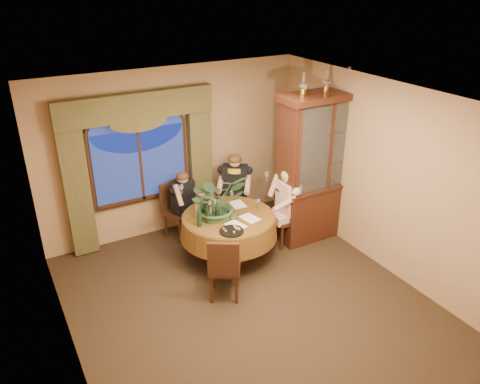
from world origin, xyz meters
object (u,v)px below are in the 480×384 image
wine_bottle_0 (217,209)px  wine_bottle_5 (197,208)px  person_pink (288,207)px  olive_bowl (233,216)px  person_scarf (235,191)px  wine_bottle_2 (205,205)px  person_back (183,205)px  centerpiece_plant (216,180)px  china_cabinet (320,167)px  wine_bottle_1 (199,216)px  dining_table (229,237)px  oil_lamp_center (327,81)px  chair_back (179,211)px  oil_lamp_left (303,84)px  wine_bottle_3 (208,213)px  chair_front_left (225,266)px  chair_back_right (232,203)px  chair_right (286,217)px  oil_lamp_right (349,78)px  wine_bottle_4 (209,208)px  stoneware_vase (216,207)px

wine_bottle_0 → wine_bottle_5: size_ratio=1.00×
person_pink → olive_bowl: bearing=95.4°
person_scarf → wine_bottle_2: (-0.88, -0.68, 0.24)m
person_back → wine_bottle_0: bearing=78.6°
centerpiece_plant → person_back: bearing=104.2°
centerpiece_plant → person_scarf: bearing=46.1°
china_cabinet → person_back: size_ratio=2.04×
person_pink → olive_bowl: (-1.02, -0.03, 0.12)m
wine_bottle_1 → centerpiece_plant: bearing=26.7°
person_back → centerpiece_plant: (0.21, -0.83, 0.72)m
dining_table → person_pink: person_pink is taller
oil_lamp_center → chair_back: size_ratio=0.35×
oil_lamp_left → wine_bottle_2: 2.31m
oil_lamp_left → wine_bottle_3: oil_lamp_left is taller
chair_front_left → person_pink: (1.55, 0.75, 0.18)m
chair_front_left → centerpiece_plant: (0.36, 0.93, 0.85)m
chair_back_right → person_pink: (0.54, -0.90, 0.18)m
chair_back → person_scarf: 1.03m
chair_back_right → wine_bottle_0: 1.19m
chair_right → wine_bottle_3: wine_bottle_3 is taller
chair_back_right → dining_table: bearing=90.0°
oil_lamp_left → wine_bottle_5: size_ratio=1.03×
china_cabinet → chair_back_right: (-1.15, 0.89, -0.75)m
oil_lamp_center → oil_lamp_right: size_ratio=1.00×
person_pink → wine_bottle_5: (-1.49, 0.22, 0.25)m
centerpiece_plant → wine_bottle_4: centerpiece_plant is taller
china_cabinet → wine_bottle_4: 1.97m
person_pink → wine_bottle_0: bearing=91.7°
chair_right → person_scarf: bearing=28.9°
chair_back → centerpiece_plant: centerpiece_plant is taller
oil_lamp_center → wine_bottle_5: size_ratio=1.03×
stoneware_vase → dining_table: bearing=-42.6°
wine_bottle_5 → person_pink: bearing=-8.6°
oil_lamp_left → oil_lamp_center: 0.43m
person_scarf → olive_bowl: bearing=93.7°
oil_lamp_center → olive_bowl: bearing=-178.5°
oil_lamp_right → chair_front_left: bearing=-163.6°
chair_back_right → person_scarf: (0.08, 0.04, 0.20)m
olive_bowl → wine_bottle_0: 0.27m
oil_lamp_right → olive_bowl: bearing=-178.8°
chair_back_right → wine_bottle_5: size_ratio=2.91×
person_scarf → wine_bottle_3: person_scarf is taller
chair_right → wine_bottle_2: wine_bottle_2 is taller
person_scarf → olive_bowl: 1.13m
person_back → wine_bottle_2: size_ratio=3.66×
person_back → wine_bottle_2: bearing=73.7°
oil_lamp_center → chair_front_left: size_ratio=0.35×
dining_table → chair_back_right: 0.98m
china_cabinet → stoneware_vase: (-1.81, 0.19, -0.35)m
chair_back → oil_lamp_center: bearing=130.5°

